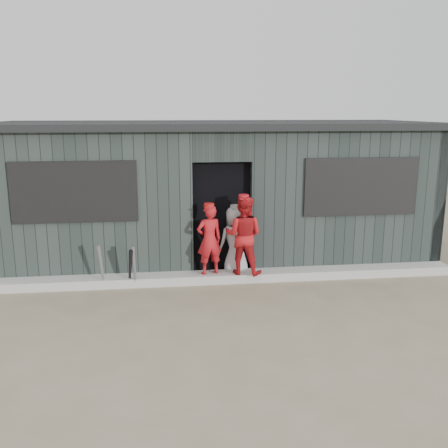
{
  "coord_description": "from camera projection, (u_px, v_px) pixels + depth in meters",
  "views": [
    {
      "loc": [
        -0.98,
        -6.17,
        2.84
      ],
      "look_at": [
        0.0,
        1.8,
        1.0
      ],
      "focal_mm": 40.0,
      "sensor_mm": 36.0,
      "label": 1
    }
  ],
  "objects": [
    {
      "name": "player_grey_back",
      "position": [
        235.0,
        242.0,
        8.61
      ],
      "size": [
        0.7,
        0.57,
        1.24
      ],
      "primitive_type": "imported",
      "rotation": [
        0.0,
        0.0,
        3.48
      ],
      "color": "#A1A1A1",
      "rests_on": "ground"
    },
    {
      "name": "player_red_right",
      "position": [
        243.0,
        235.0,
        8.27
      ],
      "size": [
        0.78,
        0.7,
        1.32
      ],
      "primitive_type": "imported",
      "rotation": [
        0.0,
        0.0,
        2.75
      ],
      "color": "#AE1519",
      "rests_on": "curb"
    },
    {
      "name": "bat_mid",
      "position": [
        134.0,
        267.0,
        8.03
      ],
      "size": [
        0.1,
        0.18,
        0.74
      ],
      "primitive_type": "cone",
      "rotation": [
        0.14,
        0.0,
        -0.2
      ],
      "color": "gray",
      "rests_on": "ground"
    },
    {
      "name": "bat_left",
      "position": [
        101.0,
        267.0,
        8.0
      ],
      "size": [
        0.12,
        0.24,
        0.77
      ],
      "primitive_type": "cone",
      "rotation": [
        0.22,
        0.0,
        -0.25
      ],
      "color": "gray",
      "rests_on": "ground"
    },
    {
      "name": "bat_right",
      "position": [
        130.0,
        268.0,
        8.06
      ],
      "size": [
        0.15,
        0.32,
        0.68
      ],
      "primitive_type": "cone",
      "rotation": [
        0.36,
        0.0,
        0.27
      ],
      "color": "black",
      "rests_on": "ground"
    },
    {
      "name": "dugout",
      "position": [
        213.0,
        191.0,
        9.82
      ],
      "size": [
        8.3,
        3.3,
        2.62
      ],
      "color": "black",
      "rests_on": "ground"
    },
    {
      "name": "curb",
      "position": [
        224.0,
        277.0,
        8.46
      ],
      "size": [
        8.0,
        0.36,
        0.15
      ],
      "primitive_type": "cube",
      "color": "#A2A29D",
      "rests_on": "ground"
    },
    {
      "name": "player_red_left",
      "position": [
        209.0,
        240.0,
        8.27
      ],
      "size": [
        0.48,
        0.38,
        1.18
      ],
      "primitive_type": "imported",
      "rotation": [
        0.0,
        0.0,
        3.39
      ],
      "color": "#AD151B",
      "rests_on": "curb"
    },
    {
      "name": "ground",
      "position": [
        240.0,
        326.0,
        6.72
      ],
      "size": [
        80.0,
        80.0,
        0.0
      ],
      "primitive_type": "plane",
      "color": "#766951",
      "rests_on": "ground"
    }
  ]
}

